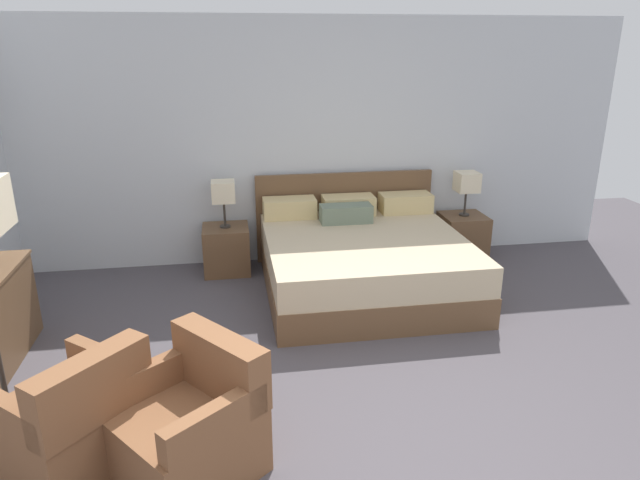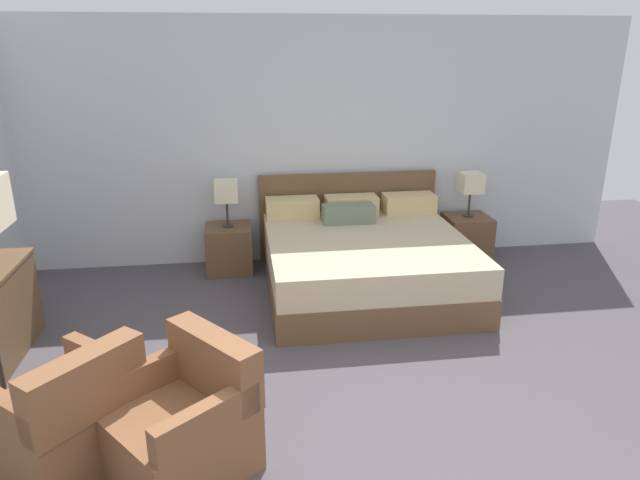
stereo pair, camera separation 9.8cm
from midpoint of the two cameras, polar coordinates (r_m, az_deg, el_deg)
wall_back at (r=6.14m, az=-1.11°, el=9.67°), size 7.07×0.06×2.57m
bed at (r=5.53m, az=4.98°, el=-1.97°), size 1.94×1.95×0.97m
nightstand_left at (r=6.05m, az=-8.60°, el=-0.86°), size 0.47×0.46×0.49m
nightstand_right at (r=6.55m, az=14.83°, el=0.26°), size 0.47×0.46×0.49m
table_lamp_left at (r=5.87m, az=-8.90°, el=4.78°), size 0.23×0.23×0.49m
table_lamp_right at (r=6.39m, az=15.29°, el=5.48°), size 0.23×0.23×0.49m
armchair_by_window at (r=3.63m, az=-23.22°, el=-16.08°), size 0.97×0.97×0.76m
armchair_companion at (r=3.39m, az=-12.61°, el=-17.56°), size 0.96×0.96×0.76m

